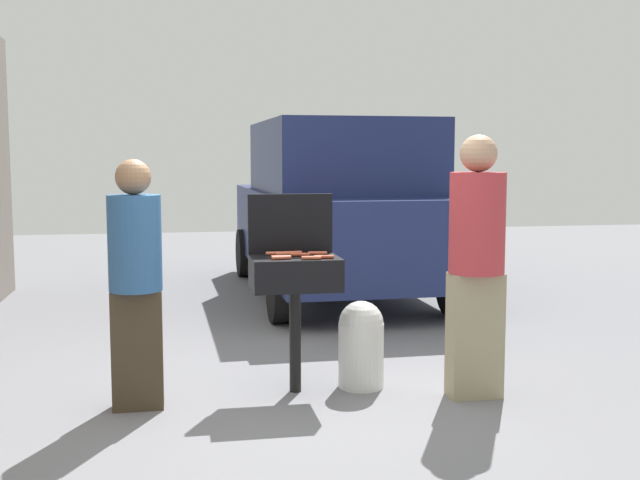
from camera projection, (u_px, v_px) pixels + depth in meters
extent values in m
plane|color=slate|center=(284.00, 402.00, 5.23)|extent=(24.00, 24.00, 0.00)
cylinder|color=black|center=(295.00, 340.00, 5.44)|extent=(0.08, 0.08, 0.72)
cube|color=black|center=(295.00, 273.00, 5.39)|extent=(0.60, 0.44, 0.22)
cube|color=black|center=(290.00, 224.00, 5.57)|extent=(0.60, 0.05, 0.42)
cylinder|color=#C6593D|center=(293.00, 253.00, 5.50)|extent=(0.13, 0.04, 0.03)
cylinder|color=#AD4228|center=(324.00, 257.00, 5.27)|extent=(0.13, 0.04, 0.03)
cylinder|color=#AD4228|center=(300.00, 255.00, 5.40)|extent=(0.13, 0.04, 0.03)
cylinder|color=#B74C33|center=(318.00, 253.00, 5.48)|extent=(0.13, 0.04, 0.03)
cylinder|color=#AD4228|center=(280.00, 257.00, 5.26)|extent=(0.13, 0.03, 0.03)
cylinder|color=#C6593D|center=(281.00, 258.00, 5.23)|extent=(0.13, 0.04, 0.03)
cylinder|color=#C6593D|center=(275.00, 253.00, 5.47)|extent=(0.13, 0.03, 0.03)
cylinder|color=#B74C33|center=(285.00, 254.00, 5.44)|extent=(0.13, 0.04, 0.03)
cylinder|color=#C6593D|center=(311.00, 258.00, 5.23)|extent=(0.13, 0.04, 0.03)
cylinder|color=silver|center=(361.00, 355.00, 5.55)|extent=(0.32, 0.32, 0.46)
sphere|color=silver|center=(361.00, 323.00, 5.53)|extent=(0.31, 0.31, 0.31)
cube|color=#3F3323|center=(137.00, 350.00, 5.07)|extent=(0.32, 0.18, 0.77)
cylinder|color=#2D598C|center=(135.00, 243.00, 5.00)|extent=(0.34, 0.34, 0.61)
sphere|color=#936B4C|center=(133.00, 177.00, 4.95)|extent=(0.23, 0.23, 0.23)
cube|color=gray|center=(475.00, 335.00, 5.31)|extent=(0.35, 0.19, 0.85)
cylinder|color=#B23338|center=(477.00, 223.00, 5.23)|extent=(0.37, 0.37, 0.67)
sphere|color=tan|center=(479.00, 153.00, 5.18)|extent=(0.25, 0.25, 0.25)
cube|color=navy|center=(336.00, 229.00, 9.32)|extent=(1.99, 4.44, 0.90)
cube|color=navy|center=(340.00, 157.00, 9.04)|extent=(1.81, 2.64, 0.80)
cylinder|color=black|center=(456.00, 284.00, 8.05)|extent=(0.23, 0.64, 0.64)
cylinder|color=black|center=(281.00, 291.00, 7.69)|extent=(0.23, 0.64, 0.64)
cylinder|color=black|center=(374.00, 250.00, 11.05)|extent=(0.23, 0.64, 0.64)
cylinder|color=black|center=(246.00, 253.00, 10.69)|extent=(0.23, 0.64, 0.64)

